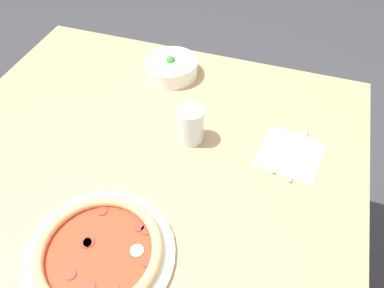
{
  "coord_description": "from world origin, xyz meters",
  "views": [
    {
      "loc": [
        0.35,
        -0.63,
        1.54
      ],
      "look_at": [
        0.12,
        0.06,
        0.75
      ],
      "focal_mm": 35.0,
      "sensor_mm": 36.0,
      "label": 1
    }
  ],
  "objects_px": {
    "knife": "(297,157)",
    "pizza": "(99,252)",
    "bowl": "(172,66)",
    "glass": "(191,125)",
    "fork": "(281,151)"
  },
  "relations": [
    {
      "from": "fork",
      "to": "glass",
      "type": "bearing_deg",
      "value": 101.58
    },
    {
      "from": "bowl",
      "to": "knife",
      "type": "height_order",
      "value": "bowl"
    },
    {
      "from": "knife",
      "to": "pizza",
      "type": "bearing_deg",
      "value": 143.87
    },
    {
      "from": "knife",
      "to": "bowl",
      "type": "bearing_deg",
      "value": 67.18
    },
    {
      "from": "fork",
      "to": "knife",
      "type": "height_order",
      "value": "same"
    },
    {
      "from": "bowl",
      "to": "glass",
      "type": "bearing_deg",
      "value": -59.82
    },
    {
      "from": "bowl",
      "to": "fork",
      "type": "distance_m",
      "value": 0.49
    },
    {
      "from": "pizza",
      "to": "bowl",
      "type": "distance_m",
      "value": 0.7
    },
    {
      "from": "knife",
      "to": "glass",
      "type": "bearing_deg",
      "value": 99.37
    },
    {
      "from": "pizza",
      "to": "knife",
      "type": "xyz_separation_m",
      "value": [
        0.39,
        0.44,
        -0.01
      ]
    },
    {
      "from": "pizza",
      "to": "fork",
      "type": "xyz_separation_m",
      "value": [
        0.35,
        0.45,
        -0.01
      ]
    },
    {
      "from": "bowl",
      "to": "knife",
      "type": "xyz_separation_m",
      "value": [
        0.47,
        -0.26,
        -0.03
      ]
    },
    {
      "from": "knife",
      "to": "glass",
      "type": "xyz_separation_m",
      "value": [
        -0.31,
        -0.02,
        0.05
      ]
    },
    {
      "from": "glass",
      "to": "bowl",
      "type": "bearing_deg",
      "value": 120.18
    },
    {
      "from": "bowl",
      "to": "knife",
      "type": "distance_m",
      "value": 0.54
    }
  ]
}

